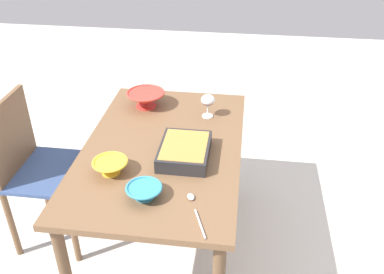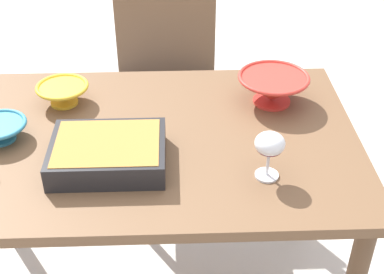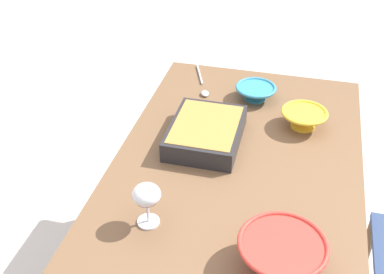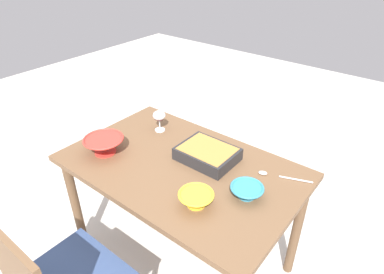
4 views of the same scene
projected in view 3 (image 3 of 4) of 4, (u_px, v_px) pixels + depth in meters
The scene contains 7 objects.
dining_table at pixel (236, 182), 1.61m from camera, with size 1.24×0.78×0.74m.
wine_glass at pixel (147, 197), 1.28m from camera, with size 0.08×0.08×0.13m.
casserole_dish at pixel (206, 131), 1.62m from camera, with size 0.30×0.23×0.07m.
mixing_bowl at pixel (281, 254), 1.17m from camera, with size 0.22×0.22×0.09m.
small_bowl at pixel (257, 92), 1.85m from camera, with size 0.16×0.16×0.06m.
serving_bowl at pixel (304, 118), 1.69m from camera, with size 0.16×0.16×0.07m.
serving_spoon at pixel (203, 86), 1.93m from camera, with size 0.25×0.11×0.01m.
Camera 3 is at (1.22, 0.16, 1.70)m, focal length 45.31 mm.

